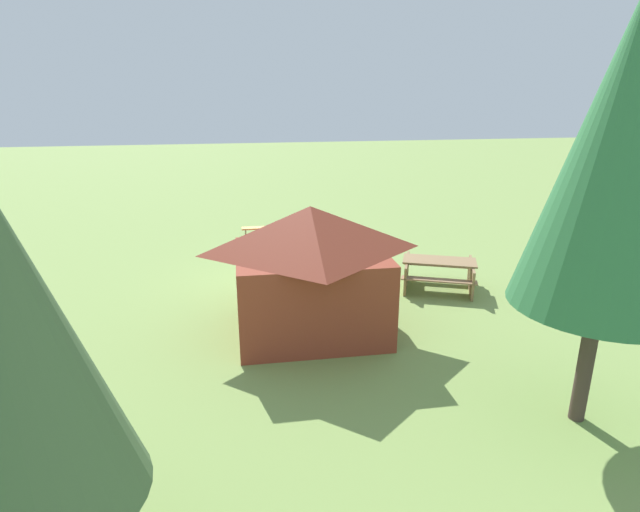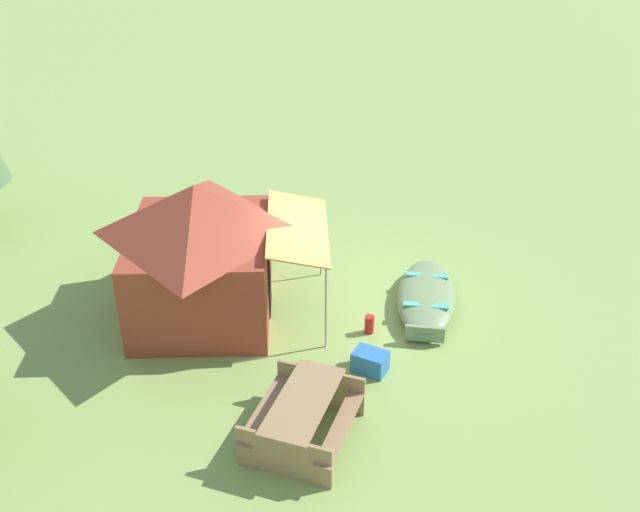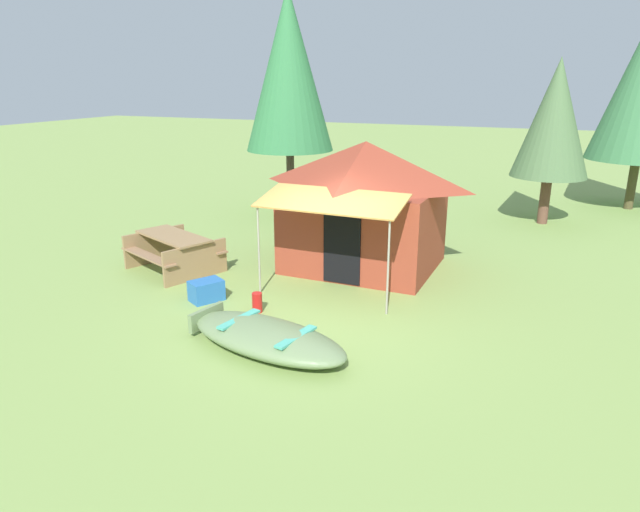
# 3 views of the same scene
# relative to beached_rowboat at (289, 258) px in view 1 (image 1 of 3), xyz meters

# --- Properties ---
(ground_plane) EXTENTS (80.00, 80.00, 0.00)m
(ground_plane) POSITION_rel_beached_rowboat_xyz_m (0.19, 1.71, -0.21)
(ground_plane) COLOR #809D4F
(beached_rowboat) EXTENTS (2.90, 1.65, 0.40)m
(beached_rowboat) POSITION_rel_beached_rowboat_xyz_m (0.00, 0.00, 0.00)
(beached_rowboat) COLOR #6A8055
(beached_rowboat) RESTS_ON ground_plane
(canvas_cabin_tent) EXTENTS (3.27, 3.80, 2.66)m
(canvas_cabin_tent) POSITION_rel_beached_rowboat_xyz_m (0.09, 4.29, 1.17)
(canvas_cabin_tent) COLOR brown
(canvas_cabin_tent) RESTS_ON ground_plane
(picnic_table) EXTENTS (2.23, 2.04, 0.76)m
(picnic_table) POSITION_rel_beached_rowboat_xyz_m (-3.50, 2.52, 0.27)
(picnic_table) COLOR #91714B
(picnic_table) RESTS_ON ground_plane
(cooler_box) EXTENTS (0.63, 0.70, 0.38)m
(cooler_box) POSITION_rel_beached_rowboat_xyz_m (-1.93, 1.32, -0.02)
(cooler_box) COLOR #2664B0
(cooler_box) RESTS_ON ground_plane
(fuel_can) EXTENTS (0.19, 0.19, 0.35)m
(fuel_can) POSITION_rel_beached_rowboat_xyz_m (-0.81, 1.20, -0.03)
(fuel_can) COLOR red
(fuel_can) RESTS_ON ground_plane
(pine_tree_back_right) EXTENTS (2.02, 2.02, 4.42)m
(pine_tree_back_right) POSITION_rel_beached_rowboat_xyz_m (3.52, 9.81, 2.64)
(pine_tree_back_right) COLOR brown
(pine_tree_back_right) RESTS_ON ground_plane
(pine_tree_far_center) EXTENTS (2.47, 2.47, 6.27)m
(pine_tree_far_center) POSITION_rel_beached_rowboat_xyz_m (-3.42, 8.05, 3.86)
(pine_tree_far_center) COLOR #463630
(pine_tree_far_center) RESTS_ON ground_plane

